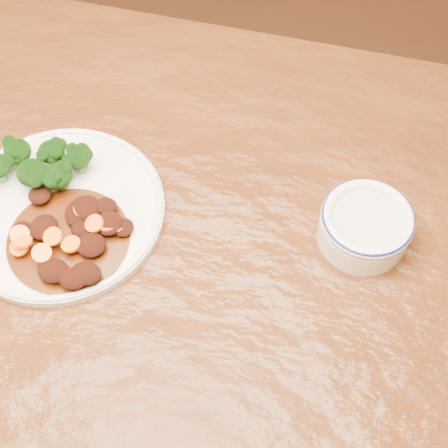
% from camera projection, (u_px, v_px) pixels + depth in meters
% --- Properties ---
extents(ground, '(4.00, 4.00, 0.00)m').
position_uv_depth(ground, '(167.00, 402.00, 1.48)').
color(ground, '#422410').
rests_on(ground, ground).
extents(dining_table, '(1.57, 1.03, 0.75)m').
position_uv_depth(dining_table, '(132.00, 268.00, 0.91)').
color(dining_table, '#4F260D').
rests_on(dining_table, ground).
extents(dinner_plate, '(0.29, 0.29, 0.02)m').
position_uv_depth(dinner_plate, '(60.00, 210.00, 0.86)').
color(dinner_plate, white).
rests_on(dinner_plate, dining_table).
extents(broccoli_florets, '(0.13, 0.09, 0.05)m').
position_uv_depth(broccoli_florets, '(39.00, 164.00, 0.86)').
color(broccoli_florets, '#62974E').
rests_on(broccoli_florets, dinner_plate).
extents(mince_stew, '(0.16, 0.16, 0.03)m').
position_uv_depth(mince_stew, '(76.00, 234.00, 0.82)').
color(mince_stew, '#471F07').
rests_on(mince_stew, dinner_plate).
extents(dip_bowl, '(0.12, 0.12, 0.06)m').
position_uv_depth(dip_bowl, '(365.00, 225.00, 0.82)').
color(dip_bowl, white).
rests_on(dip_bowl, dining_table).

